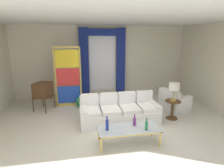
{
  "coord_description": "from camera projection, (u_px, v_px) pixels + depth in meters",
  "views": [
    {
      "loc": [
        -0.94,
        -4.65,
        2.46
      ],
      "look_at": [
        0.05,
        0.9,
        1.05
      ],
      "focal_mm": 29.06,
      "sensor_mm": 36.0,
      "label": 1
    }
  ],
  "objects": [
    {
      "name": "wall_rear",
      "position": [
        102.0,
        62.0,
        7.76
      ],
      "size": [
        8.0,
        0.12,
        3.0
      ],
      "primitive_type": "cube",
      "color": "beige",
      "rests_on": "ground"
    },
    {
      "name": "bottle_blue_decanter",
      "position": [
        146.0,
        125.0,
        4.17
      ],
      "size": [
        0.07,
        0.07,
        0.3
      ],
      "color": "#196B3D",
      "rests_on": "coffee_table"
    },
    {
      "name": "ground_plane",
      "position": [
        116.0,
        127.0,
        5.2
      ],
      "size": [
        16.0,
        16.0,
        0.0
      ],
      "primitive_type": "plane",
      "color": "silver"
    },
    {
      "name": "coffee_table",
      "position": [
        129.0,
        129.0,
        4.3
      ],
      "size": [
        1.46,
        0.6,
        0.41
      ],
      "color": "silver",
      "rests_on": "ground"
    },
    {
      "name": "couch_white_long",
      "position": [
        119.0,
        111.0,
        5.53
      ],
      "size": [
        2.35,
        0.96,
        0.86
      ],
      "color": "white",
      "rests_on": "ground"
    },
    {
      "name": "vintage_tv",
      "position": [
        43.0,
        90.0,
        6.28
      ],
      "size": [
        0.7,
        0.74,
        1.35
      ],
      "color": "brown",
      "rests_on": "ground"
    },
    {
      "name": "round_side_table",
      "position": [
        172.0,
        108.0,
        5.67
      ],
      "size": [
        0.48,
        0.48,
        0.59
      ],
      "color": "brown",
      "rests_on": "ground"
    },
    {
      "name": "wall_right",
      "position": [
        220.0,
        68.0,
        6.04
      ],
      "size": [
        0.12,
        7.0,
        3.0
      ],
      "primitive_type": "cube",
      "color": "beige",
      "rests_on": "ground"
    },
    {
      "name": "bottle_crystal_tall",
      "position": [
        107.0,
        124.0,
        4.15
      ],
      "size": [
        0.07,
        0.07,
        0.35
      ],
      "color": "navy",
      "rests_on": "coffee_table"
    },
    {
      "name": "curtained_window",
      "position": [
        103.0,
        57.0,
        7.54
      ],
      "size": [
        2.0,
        0.17,
        2.7
      ],
      "color": "white",
      "rests_on": "ground"
    },
    {
      "name": "ceiling_slab",
      "position": [
        111.0,
        19.0,
        5.23
      ],
      "size": [
        8.0,
        7.6,
        0.04
      ],
      "primitive_type": "cube",
      "color": "white"
    },
    {
      "name": "bottle_amber_squat",
      "position": [
        134.0,
        121.0,
        4.39
      ],
      "size": [
        0.08,
        0.08,
        0.29
      ],
      "color": "#753384",
      "rests_on": "coffee_table"
    },
    {
      "name": "stained_glass_divider",
      "position": [
        68.0,
        78.0,
        6.62
      ],
      "size": [
        0.95,
        0.05,
        2.2
      ],
      "color": "gold",
      "rests_on": "ground"
    },
    {
      "name": "table_lamp_brass",
      "position": [
        174.0,
        87.0,
        5.51
      ],
      "size": [
        0.32,
        0.32,
        0.57
      ],
      "color": "#B29338",
      "rests_on": "round_side_table"
    },
    {
      "name": "peacock_figurine",
      "position": [
        82.0,
        102.0,
        6.55
      ],
      "size": [
        0.44,
        0.6,
        0.5
      ],
      "color": "beige",
      "rests_on": "ground"
    },
    {
      "name": "armchair_white",
      "position": [
        174.0,
        103.0,
        6.31
      ],
      "size": [
        1.03,
        1.02,
        0.8
      ],
      "color": "white",
      "rests_on": "ground"
    }
  ]
}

